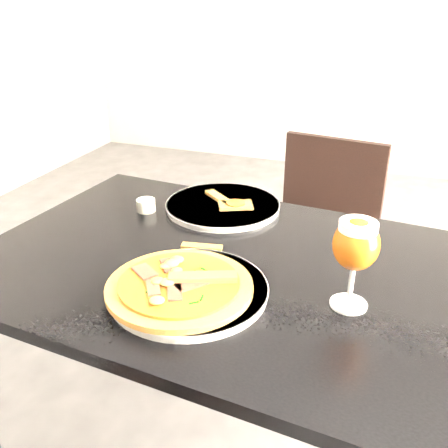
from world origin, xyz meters
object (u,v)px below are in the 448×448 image
at_px(chair_far, 318,247).
at_px(dining_table, 227,294).
at_px(beer_glass, 356,245).
at_px(pizza, 180,285).

bearing_deg(chair_far, dining_table, -90.94).
height_order(dining_table, beer_glass, beer_glass).
bearing_deg(pizza, dining_table, 76.48).
bearing_deg(chair_far, beer_glass, -68.21).
relative_size(dining_table, pizza, 4.11).
xyz_separation_m(dining_table, beer_glass, (0.29, -0.08, 0.23)).
relative_size(pizza, beer_glass, 1.60).
distance_m(chair_far, beer_glass, 0.89).
distance_m(dining_table, beer_glass, 0.38).
distance_m(dining_table, chair_far, 0.72).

